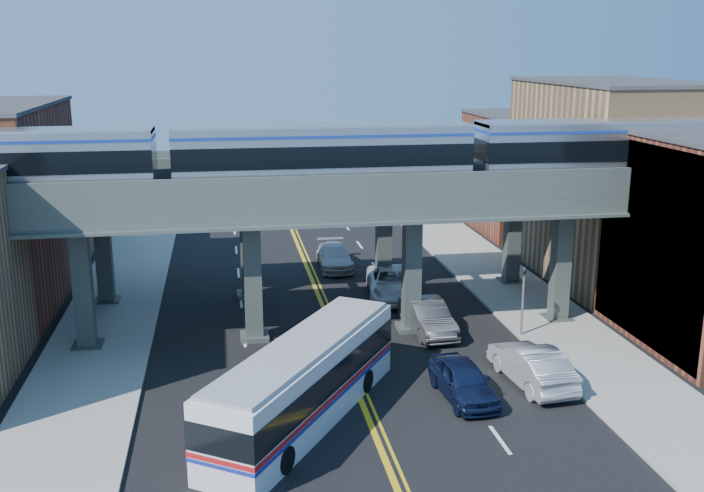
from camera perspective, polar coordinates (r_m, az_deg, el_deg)
The scene contains 18 objects.
ground at distance 32.75m, azimuth 0.70°, elevation -11.28°, with size 120.00×120.00×0.00m, color black.
sidewalk_west at distance 41.99m, azimuth -17.55°, elevation -5.97°, with size 5.00×70.00×0.16m, color gray.
sidewalk_east at distance 44.78m, azimuth 13.07°, elevation -4.41°, with size 5.00×70.00×0.16m, color gray.
building_west_c at distance 60.43m, azimuth -22.03°, elevation 3.56°, with size 8.00×10.00×8.00m, color #99784F.
building_east_b at distance 51.60m, azimuth 18.13°, elevation 4.49°, with size 8.00×14.00×12.00m, color #99784F.
building_east_c at distance 63.48m, azimuth 12.68°, elevation 5.18°, with size 8.00×10.00×9.00m, color brown.
mural_panel at distance 39.68m, azimuth 20.80°, elevation -0.35°, with size 0.10×9.50×9.50m, color teal.
elevated_viaduct_near at distance 38.23m, azimuth -1.38°, elevation 2.71°, with size 52.00×3.60×7.40m.
elevated_viaduct_far at distance 45.05m, azimuth -2.65°, elevation 4.46°, with size 52.00×3.60×7.40m.
transit_train at distance 37.72m, azimuth -2.13°, elevation 6.65°, with size 43.92×2.75×3.20m.
stop_sign at distance 34.82m, azimuth 0.33°, elevation -6.53°, with size 0.76×0.09×2.63m.
traffic_signal at distance 39.74m, azimuth 12.35°, elevation -3.39°, with size 0.15×0.18×4.10m.
transit_bus at distance 30.72m, azimuth -3.51°, elevation -9.88°, with size 8.71×11.36×3.06m.
car_lane_a at distance 33.11m, azimuth 8.09°, elevation -9.65°, with size 1.85×4.59×1.56m, color black.
car_lane_b at distance 40.13m, azimuth 5.52°, elevation -5.15°, with size 1.76×5.06×1.67m, color #323134.
car_lane_c at distance 45.68m, azimuth 2.93°, elevation -2.68°, with size 2.75×5.97×1.66m, color silver.
car_lane_d at distance 51.59m, azimuth -1.29°, elevation -0.77°, with size 2.11×5.19×1.51m, color #B7B7BC.
car_parked_curb at distance 34.93m, azimuth 12.93°, elevation -8.42°, with size 1.84×5.27×1.74m, color #99989D.
Camera 1 is at (-5.25, -29.09, 14.10)m, focal length 40.00 mm.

